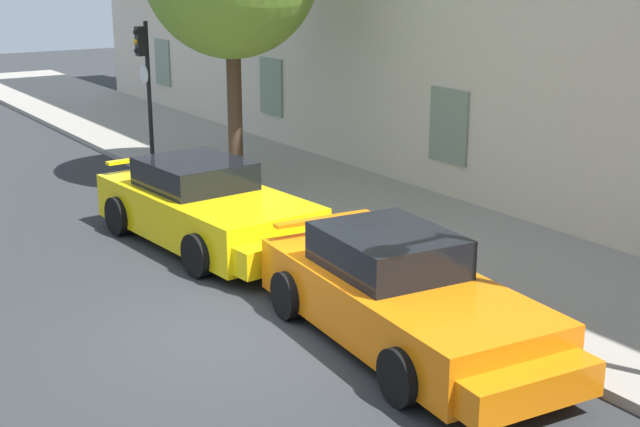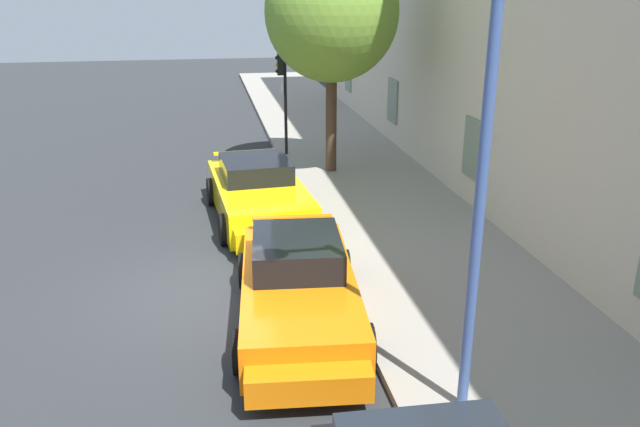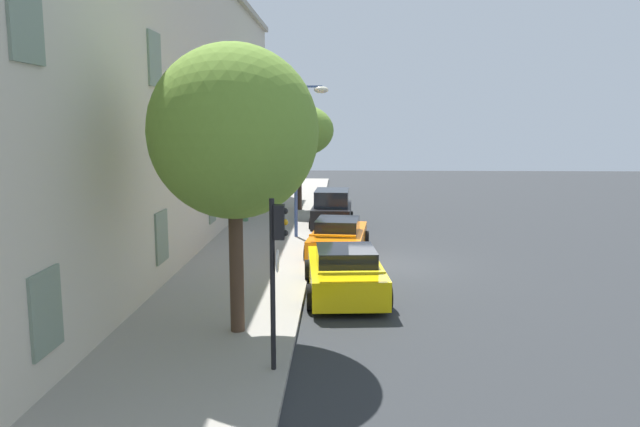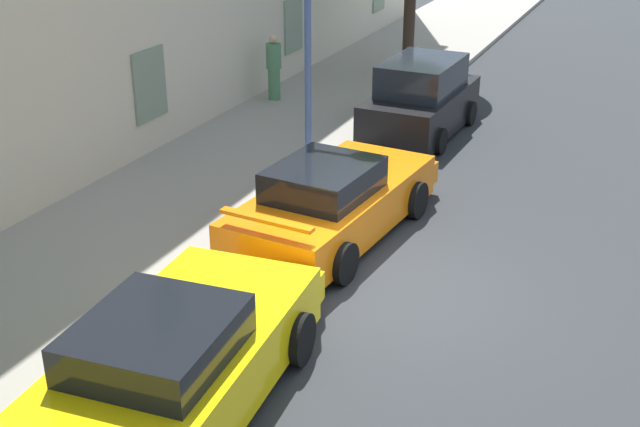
% 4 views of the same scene
% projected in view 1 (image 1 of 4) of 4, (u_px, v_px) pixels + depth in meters
% --- Properties ---
extents(ground_plane, '(80.00, 80.00, 0.00)m').
position_uv_depth(ground_plane, '(241.00, 334.00, 11.75)').
color(ground_plane, '#2B2D30').
extents(sidewalk, '(60.00, 4.23, 0.14)m').
position_uv_depth(sidewalk, '(494.00, 265.00, 14.22)').
color(sidewalk, gray).
rests_on(sidewalk, ground).
extents(sportscar_red_lead, '(5.09, 2.50, 1.44)m').
position_uv_depth(sportscar_red_lead, '(211.00, 210.00, 15.25)').
color(sportscar_red_lead, yellow).
rests_on(sportscar_red_lead, ground).
extents(sportscar_yellow_flank, '(5.12, 2.41, 1.42)m').
position_uv_depth(sportscar_yellow_flank, '(408.00, 301.00, 11.20)').
color(sportscar_yellow_flank, orange).
rests_on(sportscar_yellow_flank, ground).
extents(traffic_light, '(0.44, 0.36, 3.37)m').
position_uv_depth(traffic_light, '(145.00, 68.00, 20.13)').
color(traffic_light, black).
rests_on(traffic_light, sidewalk).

